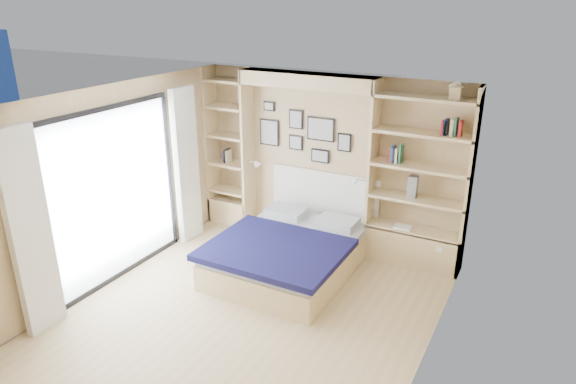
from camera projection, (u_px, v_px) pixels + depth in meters
The scene contains 8 objects.
ground at pixel (250, 312), 6.04m from camera, with size 4.50×4.50×0.00m, color tan.
room_shell at pixel (283, 182), 7.08m from camera, with size 4.50×4.50×4.50m.
bed at pixel (289, 252), 6.87m from camera, with size 1.71×2.21×1.07m.
photo_gallery at pixel (302, 133), 7.50m from camera, with size 1.48×0.02×0.82m.
reading_lamps at pixel (304, 172), 7.43m from camera, with size 1.92×0.12×0.15m.
shelf_decor at pixel (401, 143), 6.67m from camera, with size 3.52×0.23×2.03m.
deck at pixel (45, 246), 7.62m from camera, with size 3.20×4.00×0.05m, color #6F6052.
deck_chair at pixel (61, 219), 7.73m from camera, with size 0.55×0.78×0.72m.
Camera 1 is at (2.80, -4.33, 3.48)m, focal length 32.00 mm.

